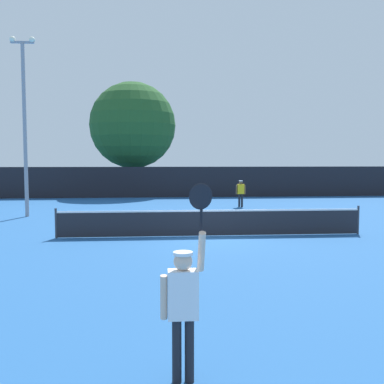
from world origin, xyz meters
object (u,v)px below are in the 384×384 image
at_px(parked_car_near, 151,183).
at_px(parked_car_far, 287,181).
at_px(tennis_ball, 137,234).
at_px(large_tree, 133,125).
at_px(light_pole, 24,116).
at_px(player_serving, 184,296).
at_px(player_receiving, 241,191).
at_px(parked_car_mid, 202,182).

distance_m(parked_car_near, parked_car_far, 12.17).
relative_size(tennis_ball, large_tree, 0.01).
height_order(tennis_ball, light_pole, light_pole).
height_order(player_serving, parked_car_near, player_serving).
distance_m(player_receiving, light_pole, 12.28).
height_order(player_serving, parked_car_mid, player_serving).
bearing_deg(light_pole, player_receiving, 16.38).
distance_m(player_receiving, large_tree, 12.87).
height_order(player_receiving, light_pole, light_pole).
bearing_deg(player_serving, large_tree, 94.20).
bearing_deg(player_serving, light_pole, 111.82).
relative_size(player_serving, light_pole, 0.29).
xyz_separation_m(player_serving, player_receiving, (4.52, 19.88, -0.18)).
bearing_deg(tennis_ball, parked_car_far, 61.11).
bearing_deg(parked_car_mid, tennis_ball, -103.73).
bearing_deg(tennis_ball, player_serving, -84.36).
bearing_deg(player_serving, parked_car_near, 91.43).
xyz_separation_m(player_receiving, large_tree, (-6.72, 10.03, 4.46)).
bearing_deg(large_tree, parked_car_mid, 26.79).
height_order(light_pole, parked_car_near, light_pole).
relative_size(light_pole, parked_car_far, 2.02).
height_order(player_serving, light_pole, light_pole).
bearing_deg(parked_car_near, parked_car_far, 2.90).
xyz_separation_m(light_pole, parked_car_near, (5.85, 15.27, -4.09)).
bearing_deg(light_pole, parked_car_mid, 57.81).
distance_m(player_receiving, parked_car_mid, 12.98).
bearing_deg(tennis_ball, large_tree, 93.37).
bearing_deg(large_tree, player_serving, -85.80).
height_order(large_tree, parked_car_far, large_tree).
xyz_separation_m(tennis_ball, large_tree, (-1.11, 18.95, 5.36)).
relative_size(light_pole, parked_car_mid, 2.02).
bearing_deg(tennis_ball, parked_car_mid, 77.99).
bearing_deg(parked_car_near, light_pole, -115.10).
xyz_separation_m(large_tree, parked_car_far, (13.48, 3.45, -4.62)).
distance_m(tennis_ball, parked_car_mid, 22.36).
relative_size(parked_car_mid, parked_car_far, 1.00).
height_order(light_pole, parked_car_far, light_pole).
height_order(player_serving, parked_car_far, player_serving).
xyz_separation_m(player_serving, tennis_ball, (-1.08, 10.96, -1.08)).
relative_size(player_serving, large_tree, 0.29).
relative_size(light_pole, large_tree, 0.98).
bearing_deg(player_receiving, parked_car_far, -116.63).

